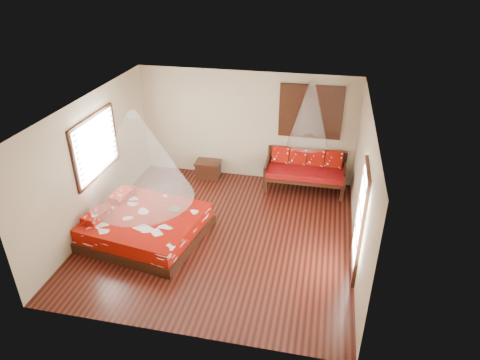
# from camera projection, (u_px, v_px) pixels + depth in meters

# --- Properties ---
(room) EXTENTS (5.54, 5.54, 2.84)m
(room) POSITION_uv_depth(u_px,v_px,m) (219.00, 176.00, 8.44)
(room) COLOR black
(room) RESTS_ON ground
(bed) EXTENTS (2.57, 2.39, 0.65)m
(bed) POSITION_uv_depth(u_px,v_px,m) (145.00, 226.00, 8.92)
(bed) COLOR black
(bed) RESTS_ON floor
(daybed) EXTENTS (1.98, 0.88, 0.99)m
(daybed) POSITION_uv_depth(u_px,v_px,m) (305.00, 169.00, 10.62)
(daybed) COLOR black
(daybed) RESTS_ON floor
(storage_chest) EXTENTS (0.65, 0.48, 0.44)m
(storage_chest) POSITION_uv_depth(u_px,v_px,m) (208.00, 169.00, 11.28)
(storage_chest) COLOR black
(storage_chest) RESTS_ON floor
(shutter_panel) EXTENTS (1.52, 0.06, 1.32)m
(shutter_panel) POSITION_uv_depth(u_px,v_px,m) (311.00, 112.00, 10.24)
(shutter_panel) COLOR black
(shutter_panel) RESTS_ON wall_back
(window_left) EXTENTS (0.10, 1.74, 1.34)m
(window_left) POSITION_uv_depth(u_px,v_px,m) (96.00, 146.00, 8.96)
(window_left) COLOR black
(window_left) RESTS_ON wall_left
(glazed_door) EXTENTS (0.08, 1.02, 2.16)m
(glazed_door) POSITION_uv_depth(u_px,v_px,m) (359.00, 223.00, 7.58)
(glazed_door) COLOR black
(glazed_door) RESTS_ON floor
(wine_tray) EXTENTS (0.24, 0.24, 0.20)m
(wine_tray) POSITION_uv_depth(u_px,v_px,m) (174.00, 208.00, 8.98)
(wine_tray) COLOR brown
(wine_tray) RESTS_ON bed
(mosquito_net_main) EXTENTS (2.09, 2.09, 1.80)m
(mosquito_net_main) POSITION_uv_depth(u_px,v_px,m) (137.00, 157.00, 8.15)
(mosquito_net_main) COLOR silver
(mosquito_net_main) RESTS_ON ceiling
(mosquito_net_daybed) EXTENTS (0.95, 0.95, 1.50)m
(mosquito_net_daybed) POSITION_uv_depth(u_px,v_px,m) (310.00, 114.00, 9.80)
(mosquito_net_daybed) COLOR silver
(mosquito_net_daybed) RESTS_ON ceiling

